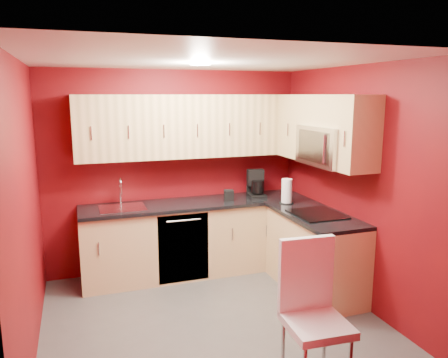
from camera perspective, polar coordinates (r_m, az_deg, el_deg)
floor at (r=4.57m, az=-1.69°, el=-17.82°), size 3.20×3.20×0.00m
ceiling at (r=4.02m, az=-1.90°, el=15.27°), size 3.20×3.20×0.00m
wall_back at (r=5.54m, az=-6.41°, el=1.02°), size 3.20×0.00×3.20m
wall_front at (r=2.78m, az=7.58°, el=-9.09°), size 3.20×0.00×3.20m
wall_left at (r=3.96m, az=-24.52°, el=-3.89°), size 0.00×3.00×3.00m
wall_right at (r=4.83m, az=16.67°, el=-0.84°), size 0.00×3.00×3.00m
base_cabinets_back at (r=5.50m, az=-3.48°, el=-7.76°), size 2.80×0.60×0.87m
base_cabinets_right at (r=5.09m, az=11.72°, el=-9.56°), size 0.60×1.30×0.87m
countertop_back at (r=5.36m, az=-3.49°, el=-3.20°), size 2.80×0.63×0.04m
countertop_right at (r=4.93m, az=11.86°, el=-4.68°), size 0.63×1.27×0.04m
upper_cabinets_back at (r=5.35m, az=-4.02°, el=6.92°), size 2.80×0.35×0.75m
upper_cabinets_right at (r=5.01m, az=12.48°, el=7.14°), size 0.35×1.55×0.75m
microwave at (r=4.81m, az=13.55°, el=4.23°), size 0.42×0.76×0.42m
cooktop at (r=4.89m, az=12.03°, el=-4.50°), size 0.50×0.55×0.01m
sink at (r=5.20m, az=-13.16°, el=-3.28°), size 0.52×0.42×0.35m
dishwasher_front at (r=5.18m, az=-5.30°, el=-9.00°), size 0.60×0.02×0.82m
downlight at (r=4.30m, az=-3.12°, el=14.77°), size 0.20×0.20×0.01m
coffee_maker at (r=5.59m, az=4.31°, el=-0.61°), size 0.23×0.29×0.34m
napkin_holder at (r=5.41m, az=0.63°, el=-2.13°), size 0.14×0.14×0.13m
paper_towel at (r=5.30m, az=8.19°, el=-1.58°), size 0.19×0.19×0.30m
dining_chair at (r=3.50m, az=12.03°, el=-17.19°), size 0.48×0.50×1.12m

